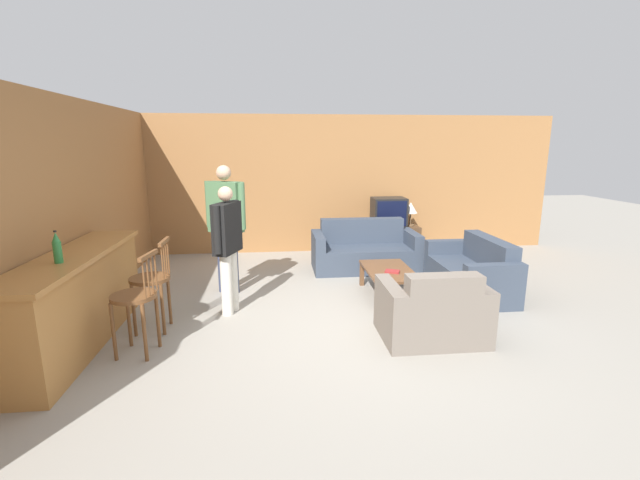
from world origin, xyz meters
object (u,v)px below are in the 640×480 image
object	(u,v)px
tv	(389,212)
bottle	(57,248)
bar_chair_near	(136,301)
person_by_window	(226,222)
table_lamp	(411,209)
armchair_near	(433,313)
bar_chair_mid	(152,283)
tv_unit	(388,240)
book_on_table	(392,271)
coffee_table	(389,273)
person_by_counter	(228,243)
couch_far	(364,252)
loveseat_right	(472,273)

from	to	relation	value
tv	bottle	world-z (taller)	bottle
bar_chair_near	person_by_window	bearing A→B (deg)	68.39
table_lamp	armchair_near	bearing A→B (deg)	-103.84
bar_chair_mid	tv	distance (m)	4.71
armchair_near	person_by_window	size ratio (longest dim) A/B	0.60
tv_unit	tv	size ratio (longest dim) A/B	1.85
table_lamp	book_on_table	bearing A→B (deg)	-112.46
coffee_table	armchair_near	bearing A→B (deg)	-84.92
bar_chair_near	bottle	bearing A→B (deg)	-175.13
armchair_near	person_by_counter	xyz separation A→B (m)	(-2.23, 0.99, 0.59)
tv	table_lamp	bearing A→B (deg)	0.42
coffee_table	tv	xyz separation A→B (m)	(0.60, 2.33, 0.48)
bar_chair_mid	table_lamp	distance (m)	5.04
bar_chair_near	tv_unit	distance (m)	5.10
book_on_table	table_lamp	xyz separation A→B (m)	(1.02, 2.46, 0.47)
book_on_table	table_lamp	size ratio (longest dim) A/B	0.51
bar_chair_mid	bottle	world-z (taller)	bottle
bar_chair_near	table_lamp	world-z (taller)	bar_chair_near
person_by_counter	book_on_table	bearing A→B (deg)	6.13
couch_far	tv_unit	size ratio (longest dim) A/B	1.51
tv	person_by_window	world-z (taller)	person_by_window
tv_unit	tv	bearing A→B (deg)	-90.00
bar_chair_mid	person_by_counter	xyz separation A→B (m)	(0.80, 0.44, 0.33)
armchair_near	loveseat_right	bearing A→B (deg)	51.79
tv_unit	table_lamp	size ratio (longest dim) A/B	2.58
bar_chair_near	loveseat_right	bearing A→B (deg)	18.75
tv_unit	book_on_table	distance (m)	2.53
couch_far	tv_unit	distance (m)	1.16
tv	bottle	xyz separation A→B (m)	(-4.14, -3.74, 0.31)
tv	person_by_counter	distance (m)	3.82
bar_chair_mid	tv	world-z (taller)	tv
tv_unit	person_by_window	world-z (taller)	person_by_window
bottle	person_by_window	distance (m)	2.26
person_by_window	person_by_counter	bearing A→B (deg)	-82.82
armchair_near	tv_unit	bearing A→B (deg)	82.56
coffee_table	person_by_counter	world-z (taller)	person_by_counter
table_lamp	person_by_counter	xyz separation A→B (m)	(-3.14, -2.69, 0.02)
armchair_near	tv_unit	size ratio (longest dim) A/B	0.94
bottle	armchair_near	bearing A→B (deg)	1.04
bar_chair_near	coffee_table	bearing A→B (deg)	25.06
person_by_counter	tv_unit	bearing A→B (deg)	44.74
bar_chair_near	tv_unit	xyz separation A→B (m)	(3.51, 3.69, -0.28)
loveseat_right	book_on_table	bearing A→B (deg)	-172.12
couch_far	bar_chair_near	bearing A→B (deg)	-136.25
coffee_table	tv_unit	size ratio (longest dim) A/B	0.94
person_by_window	couch_far	bearing A→B (deg)	24.07
person_by_counter	couch_far	bearing A→B (deg)	40.06
coffee_table	tv	size ratio (longest dim) A/B	1.74
tv_unit	person_by_window	size ratio (longest dim) A/B	0.64
couch_far	book_on_table	xyz separation A→B (m)	(0.06, -1.50, 0.10)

